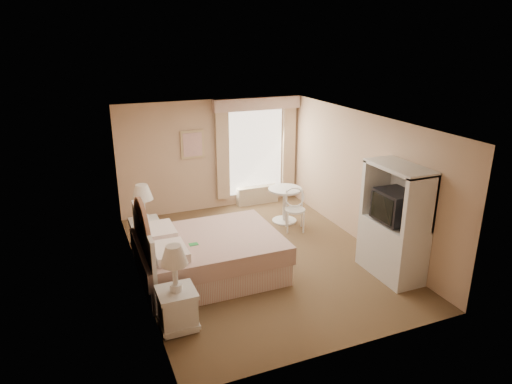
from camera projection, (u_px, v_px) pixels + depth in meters
name	position (u px, v px, depth m)	size (l,w,h in m)	color
room	(259.00, 193.00, 7.86)	(4.21, 5.51, 2.51)	brown
window	(257.00, 148.00, 10.52)	(2.05, 0.22, 2.51)	white
framed_art	(192.00, 144.00, 9.96)	(0.52, 0.04, 0.62)	tan
bed	(203.00, 255.00, 7.53)	(2.31, 1.82, 1.61)	tan
nightstand_near	(177.00, 299.00, 6.14)	(0.51, 0.51, 1.23)	silver
nightstand_far	(145.00, 227.00, 8.35)	(0.53, 0.53, 1.29)	silver
round_table	(285.00, 199.00, 9.71)	(0.71, 0.71, 0.75)	silver
cafe_chair	(295.00, 206.00, 9.34)	(0.54, 0.54, 0.87)	silver
armoire	(394.00, 231.00, 7.46)	(0.57, 1.15, 1.91)	silver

